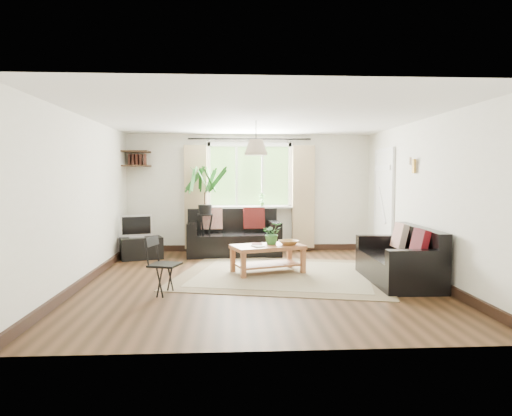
{
  "coord_description": "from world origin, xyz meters",
  "views": [
    {
      "loc": [
        -0.4,
        -6.67,
        1.54
      ],
      "look_at": [
        0.0,
        0.4,
        1.05
      ],
      "focal_mm": 32.0,
      "sensor_mm": 36.0,
      "label": 1
    }
  ],
  "objects": [
    {
      "name": "folding_chair",
      "position": [
        -1.25,
        -0.74,
        0.38
      ],
      "size": [
        0.49,
        0.49,
        0.76
      ],
      "primitive_type": null,
      "rotation": [
        0.0,
        0.0,
        1.28
      ],
      "color": "black",
      "rests_on": "floor"
    },
    {
      "name": "sofa_back",
      "position": [
        -0.34,
        2.24,
        0.42
      ],
      "size": [
        1.85,
        1.0,
        0.85
      ],
      "primitive_type": null,
      "rotation": [
        0.0,
        0.0,
        0.06
      ],
      "color": "black",
      "rests_on": "floor"
    },
    {
      "name": "wall_left",
      "position": [
        -2.5,
        0.0,
        1.2
      ],
      "size": [
        0.02,
        5.5,
        2.4
      ],
      "primitive_type": "cube",
      "color": "silver",
      "rests_on": "floor"
    },
    {
      "name": "palm_stand",
      "position": [
        -0.89,
        2.24,
        0.87
      ],
      "size": [
        0.85,
        0.85,
        1.75
      ],
      "primitive_type": null,
      "rotation": [
        0.0,
        0.0,
        0.3
      ],
      "color": "black",
      "rests_on": "floor"
    },
    {
      "name": "table_plant",
      "position": [
        0.27,
        0.57,
        0.63
      ],
      "size": [
        0.35,
        0.31,
        0.36
      ],
      "primitive_type": "imported",
      "rotation": [
        0.0,
        0.0,
        0.08
      ],
      "color": "#306E2C",
      "rests_on": "coffee_table"
    },
    {
      "name": "book_b",
      "position": [
        -0.06,
        0.54,
        0.46
      ],
      "size": [
        0.18,
        0.23,
        0.02
      ],
      "primitive_type": "imported",
      "rotation": [
        0.0,
        0.0,
        -0.09
      ],
      "color": "brown",
      "rests_on": "coffee_table"
    },
    {
      "name": "window",
      "position": [
        0.0,
        2.71,
        1.55
      ],
      "size": [
        2.5,
        0.16,
        2.16
      ],
      "primitive_type": null,
      "color": "white",
      "rests_on": "wall_back"
    },
    {
      "name": "floor",
      "position": [
        0.0,
        0.0,
        0.0
      ],
      "size": [
        5.5,
        5.5,
        0.0
      ],
      "primitive_type": "plane",
      "color": "black",
      "rests_on": "ground"
    },
    {
      "name": "pendant_lamp",
      "position": [
        0.0,
        0.4,
        2.05
      ],
      "size": [
        0.36,
        0.36,
        0.54
      ],
      "primitive_type": null,
      "color": "beige",
      "rests_on": "ceiling"
    },
    {
      "name": "tv_stand",
      "position": [
        -2.06,
        1.89,
        0.2
      ],
      "size": [
        0.85,
        0.65,
        0.4
      ],
      "primitive_type": "cube",
      "rotation": [
        0.0,
        0.0,
        0.34
      ],
      "color": "black",
      "rests_on": "floor"
    },
    {
      "name": "wall_sconce",
      "position": [
        2.43,
        0.3,
        1.74
      ],
      "size": [
        0.12,
        0.12,
        0.28
      ],
      "primitive_type": null,
      "color": "beige",
      "rests_on": "wall_right"
    },
    {
      "name": "tv",
      "position": [
        -2.15,
        1.89,
        0.63
      ],
      "size": [
        0.61,
        0.37,
        0.44
      ],
      "primitive_type": null,
      "rotation": [
        0.0,
        0.0,
        0.34
      ],
      "color": "#A5A5AA",
      "rests_on": "tv_stand"
    },
    {
      "name": "sofa_right",
      "position": [
        2.03,
        -0.24,
        0.38
      ],
      "size": [
        1.64,
        0.84,
        0.77
      ],
      "primitive_type": null,
      "rotation": [
        0.0,
        0.0,
        -1.59
      ],
      "color": "black",
      "rests_on": "floor"
    },
    {
      "name": "bowl",
      "position": [
        0.53,
        0.5,
        0.49
      ],
      "size": [
        0.4,
        0.4,
        0.07
      ],
      "primitive_type": "imported",
      "rotation": [
        0.0,
        0.0,
        0.43
      ],
      "color": "olive",
      "rests_on": "coffee_table"
    },
    {
      "name": "ceiling",
      "position": [
        0.0,
        0.0,
        2.4
      ],
      "size": [
        5.5,
        5.5,
        0.0
      ],
      "primitive_type": "plane",
      "rotation": [
        3.14,
        0.0,
        0.0
      ],
      "color": "white",
      "rests_on": "floor"
    },
    {
      "name": "door",
      "position": [
        2.47,
        1.7,
        1.0
      ],
      "size": [
        0.06,
        0.96,
        2.06
      ],
      "primitive_type": "cube",
      "color": "silver",
      "rests_on": "wall_right"
    },
    {
      "name": "corner_shelf",
      "position": [
        -2.25,
        2.5,
        1.89
      ],
      "size": [
        0.5,
        0.5,
        0.34
      ],
      "primitive_type": null,
      "color": "black",
      "rests_on": "wall_back"
    },
    {
      "name": "book_a",
      "position": [
        -0.04,
        0.31,
        0.46
      ],
      "size": [
        0.23,
        0.26,
        0.02
      ],
      "primitive_type": "imported",
      "rotation": [
        0.0,
        0.0,
        0.4
      ],
      "color": "silver",
      "rests_on": "coffee_table"
    },
    {
      "name": "sill_plant",
      "position": [
        0.25,
        2.63,
        1.06
      ],
      "size": [
        0.14,
        0.1,
        0.27
      ],
      "primitive_type": "imported",
      "color": "#2D6023",
      "rests_on": "window"
    },
    {
      "name": "wall_right",
      "position": [
        2.5,
        0.0,
        1.2
      ],
      "size": [
        0.02,
        5.5,
        2.4
      ],
      "primitive_type": "cube",
      "color": "silver",
      "rests_on": "floor"
    },
    {
      "name": "wall_back",
      "position": [
        0.0,
        2.75,
        1.2
      ],
      "size": [
        5.0,
        0.02,
        2.4
      ],
      "primitive_type": "cube",
      "color": "silver",
      "rests_on": "floor"
    },
    {
      "name": "coffee_table",
      "position": [
        0.19,
        0.49,
        0.23
      ],
      "size": [
        1.24,
        0.92,
        0.45
      ],
      "primitive_type": null,
      "rotation": [
        0.0,
        0.0,
        0.32
      ],
      "color": "brown",
      "rests_on": "floor"
    },
    {
      "name": "wall_front",
      "position": [
        0.0,
        -2.75,
        1.2
      ],
      "size": [
        5.0,
        0.02,
        2.4
      ],
      "primitive_type": "cube",
      "color": "silver",
      "rests_on": "floor"
    },
    {
      "name": "rug",
      "position": [
        0.42,
        0.38,
        0.01
      ],
      "size": [
        3.7,
        3.36,
        0.02
      ],
      "primitive_type": "cube",
      "rotation": [
        0.0,
        0.0,
        -0.22
      ],
      "color": "#C0B795",
      "rests_on": "floor"
    }
  ]
}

